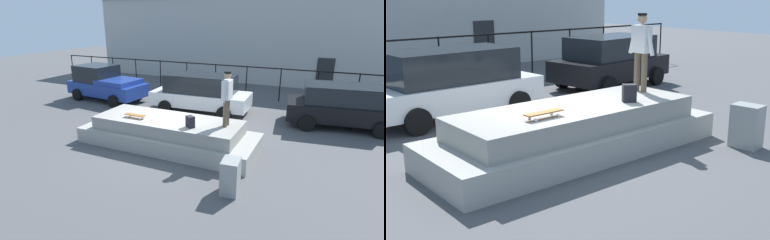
# 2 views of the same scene
# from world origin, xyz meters

# --- Properties ---
(ground_plane) EXTENTS (60.00, 60.00, 0.00)m
(ground_plane) POSITION_xyz_m (0.00, 0.00, 0.00)
(ground_plane) COLOR #4C4C4F
(concrete_ledge) EXTENTS (6.28, 2.29, 0.98)m
(concrete_ledge) POSITION_xyz_m (0.22, -0.37, 0.44)
(concrete_ledge) COLOR #9E9B93
(concrete_ledge) RESTS_ON ground_plane
(skateboarder) EXTENTS (0.24, 0.77, 1.77)m
(skateboarder) POSITION_xyz_m (2.30, -0.21, 2.01)
(skateboarder) COLOR brown
(skateboarder) RESTS_ON concrete_ledge
(skateboard) EXTENTS (0.78, 0.24, 0.12)m
(skateboard) POSITION_xyz_m (-0.86, -0.76, 1.08)
(skateboard) COLOR brown
(skateboard) RESTS_ON concrete_ledge
(backpack) EXTENTS (0.34, 0.32, 0.37)m
(backpack) POSITION_xyz_m (1.30, -0.82, 1.17)
(backpack) COLOR black
(backpack) RESTS_ON concrete_ledge
(car_white_hatchback_mid) EXTENTS (4.73, 2.29, 1.79)m
(car_white_hatchback_mid) POSITION_xyz_m (-0.37, 3.93, 0.94)
(car_white_hatchback_mid) COLOR white
(car_white_hatchback_mid) RESTS_ON ground_plane
(car_black_hatchback_far) EXTENTS (4.50, 2.62, 1.75)m
(car_black_hatchback_far) POSITION_xyz_m (5.77, 4.35, 0.93)
(car_black_hatchback_far) COLOR black
(car_black_hatchback_far) RESTS_ON ground_plane
(utility_box) EXTENTS (0.49, 0.64, 0.92)m
(utility_box) POSITION_xyz_m (3.20, -2.46, 0.46)
(utility_box) COLOR gray
(utility_box) RESTS_ON ground_plane
(fence_row) EXTENTS (24.06, 0.06, 1.80)m
(fence_row) POSITION_xyz_m (-0.00, 7.41, 1.24)
(fence_row) COLOR black
(fence_row) RESTS_ON ground_plane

